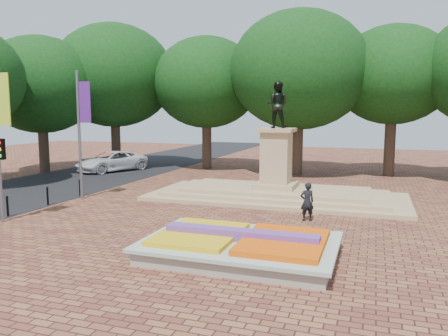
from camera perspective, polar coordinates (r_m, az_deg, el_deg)
name	(u,v)px	position (r m, az deg, el deg)	size (l,w,h in m)	color
ground	(231,237)	(16.95, 0.87, -9.04)	(90.00, 90.00, 0.00)	brown
asphalt_street	(21,192)	(29.05, -25.04, -2.81)	(9.00, 90.00, 0.02)	black
flower_bed	(241,245)	(14.72, 2.26, -10.07)	(6.30, 4.30, 0.91)	gray
monument	(276,183)	(24.31, 6.79, -1.94)	(14.00, 6.00, 6.40)	tan
tree_row_back	(338,86)	(33.62, 14.63, 10.33)	(44.80, 8.80, 10.43)	#3B2B20
van	(111,161)	(36.49, -14.51, 0.86)	(2.69, 5.83, 1.62)	silver
pedestrian	(307,202)	(19.58, 10.80, -4.34)	(0.63, 0.41, 1.72)	black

